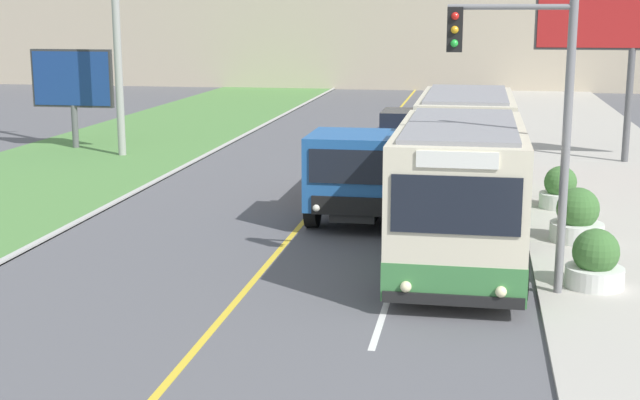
{
  "coord_description": "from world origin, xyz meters",
  "views": [
    {
      "loc": [
        4.28,
        -1.97,
        5.24
      ],
      "look_at": [
        1.1,
        15.86,
        1.4
      ],
      "focal_mm": 50.0,
      "sensor_mm": 36.0,
      "label": 1
    }
  ],
  "objects_px": {
    "utility_pole_far": "(116,8)",
    "billboard_large": "(635,11)",
    "billboard_small": "(72,81)",
    "traffic_light_mast": "(531,101)",
    "planter_round_third": "(560,190)",
    "city_bus": "(463,169)",
    "planter_round_near": "(595,262)",
    "dump_truck": "(363,174)",
    "car_distant": "(402,130)",
    "planter_round_second": "(577,218)"
  },
  "relations": [
    {
      "from": "car_distant",
      "to": "utility_pole_far",
      "type": "xyz_separation_m",
      "value": [
        -10.01,
        -3.91,
        4.67
      ]
    },
    {
      "from": "dump_truck",
      "to": "utility_pole_far",
      "type": "height_order",
      "value": "utility_pole_far"
    },
    {
      "from": "dump_truck",
      "to": "utility_pole_far",
      "type": "relative_size",
      "value": 0.6
    },
    {
      "from": "planter_round_near",
      "to": "planter_round_third",
      "type": "distance_m",
      "value": 7.11
    },
    {
      "from": "billboard_large",
      "to": "planter_round_near",
      "type": "distance_m",
      "value": 16.2
    },
    {
      "from": "traffic_light_mast",
      "to": "planter_round_near",
      "type": "height_order",
      "value": "traffic_light_mast"
    },
    {
      "from": "city_bus",
      "to": "planter_round_third",
      "type": "bearing_deg",
      "value": 49.15
    },
    {
      "from": "dump_truck",
      "to": "billboard_small",
      "type": "height_order",
      "value": "billboard_small"
    },
    {
      "from": "billboard_large",
      "to": "planter_round_second",
      "type": "relative_size",
      "value": 5.58
    },
    {
      "from": "city_bus",
      "to": "car_distant",
      "type": "xyz_separation_m",
      "value": [
        -2.62,
        13.6,
        -0.88
      ]
    },
    {
      "from": "city_bus",
      "to": "planter_round_second",
      "type": "distance_m",
      "value": 2.87
    },
    {
      "from": "billboard_small",
      "to": "dump_truck",
      "type": "bearing_deg",
      "value": -38.5
    },
    {
      "from": "traffic_light_mast",
      "to": "planter_round_third",
      "type": "height_order",
      "value": "traffic_light_mast"
    },
    {
      "from": "car_distant",
      "to": "traffic_light_mast",
      "type": "xyz_separation_m",
      "value": [
        3.87,
        -18.24,
        2.96
      ]
    },
    {
      "from": "city_bus",
      "to": "planter_round_near",
      "type": "relative_size",
      "value": 11.35
    },
    {
      "from": "billboard_large",
      "to": "billboard_small",
      "type": "height_order",
      "value": "billboard_large"
    },
    {
      "from": "traffic_light_mast",
      "to": "planter_round_second",
      "type": "relative_size",
      "value": 4.62
    },
    {
      "from": "billboard_large",
      "to": "planter_round_third",
      "type": "height_order",
      "value": "billboard_large"
    },
    {
      "from": "traffic_light_mast",
      "to": "car_distant",
      "type": "bearing_deg",
      "value": 101.97
    },
    {
      "from": "utility_pole_far",
      "to": "billboard_large",
      "type": "distance_m",
      "value": 18.13
    },
    {
      "from": "car_distant",
      "to": "billboard_large",
      "type": "height_order",
      "value": "billboard_large"
    },
    {
      "from": "dump_truck",
      "to": "billboard_small",
      "type": "distance_m",
      "value": 16.17
    },
    {
      "from": "dump_truck",
      "to": "planter_round_near",
      "type": "distance_m",
      "value": 7.37
    },
    {
      "from": "city_bus",
      "to": "billboard_small",
      "type": "xyz_separation_m",
      "value": [
        -15.13,
        11.1,
        1.04
      ]
    },
    {
      "from": "car_distant",
      "to": "planter_round_third",
      "type": "distance_m",
      "value": 11.84
    },
    {
      "from": "city_bus",
      "to": "billboard_large",
      "type": "bearing_deg",
      "value": 63.87
    },
    {
      "from": "city_bus",
      "to": "traffic_light_mast",
      "type": "height_order",
      "value": "traffic_light_mast"
    },
    {
      "from": "car_distant",
      "to": "utility_pole_far",
      "type": "height_order",
      "value": "utility_pole_far"
    },
    {
      "from": "traffic_light_mast",
      "to": "planter_round_third",
      "type": "xyz_separation_m",
      "value": [
        1.3,
        7.6,
        -3.08
      ]
    },
    {
      "from": "city_bus",
      "to": "traffic_light_mast",
      "type": "xyz_separation_m",
      "value": [
        1.25,
        -4.65,
        2.08
      ]
    },
    {
      "from": "billboard_large",
      "to": "city_bus",
      "type": "bearing_deg",
      "value": -116.13
    },
    {
      "from": "traffic_light_mast",
      "to": "billboard_large",
      "type": "height_order",
      "value": "billboard_large"
    },
    {
      "from": "city_bus",
      "to": "planter_round_third",
      "type": "xyz_separation_m",
      "value": [
        2.55,
        2.95,
        -1.0
      ]
    },
    {
      "from": "dump_truck",
      "to": "planter_round_second",
      "type": "height_order",
      "value": "dump_truck"
    },
    {
      "from": "car_distant",
      "to": "billboard_large",
      "type": "relative_size",
      "value": 0.62
    },
    {
      "from": "dump_truck",
      "to": "traffic_light_mast",
      "type": "height_order",
      "value": "traffic_light_mast"
    },
    {
      "from": "utility_pole_far",
      "to": "billboard_large",
      "type": "relative_size",
      "value": 1.54
    },
    {
      "from": "utility_pole_far",
      "to": "planter_round_third",
      "type": "distance_m",
      "value": 17.28
    },
    {
      "from": "billboard_small",
      "to": "planter_round_near",
      "type": "relative_size",
      "value": 3.37
    },
    {
      "from": "planter_round_near",
      "to": "planter_round_third",
      "type": "xyz_separation_m",
      "value": [
        -0.07,
        7.11,
        -0.0
      ]
    },
    {
      "from": "dump_truck",
      "to": "planter_round_third",
      "type": "xyz_separation_m",
      "value": [
        5.08,
        1.88,
        -0.62
      ]
    },
    {
      "from": "dump_truck",
      "to": "planter_round_second",
      "type": "bearing_deg",
      "value": -17.98
    },
    {
      "from": "dump_truck",
      "to": "planter_round_near",
      "type": "bearing_deg",
      "value": -45.48
    },
    {
      "from": "traffic_light_mast",
      "to": "billboard_large",
      "type": "relative_size",
      "value": 0.83
    },
    {
      "from": "car_distant",
      "to": "planter_round_second",
      "type": "xyz_separation_m",
      "value": [
        5.26,
        -14.2,
        -0.07
      ]
    },
    {
      "from": "dump_truck",
      "to": "utility_pole_far",
      "type": "distance_m",
      "value": 13.91
    },
    {
      "from": "dump_truck",
      "to": "planter_round_third",
      "type": "distance_m",
      "value": 5.45
    },
    {
      "from": "car_distant",
      "to": "planter_round_third",
      "type": "bearing_deg",
      "value": -64.11
    },
    {
      "from": "city_bus",
      "to": "traffic_light_mast",
      "type": "bearing_deg",
      "value": -74.97
    },
    {
      "from": "planter_round_second",
      "to": "planter_round_third",
      "type": "distance_m",
      "value": 3.56
    }
  ]
}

